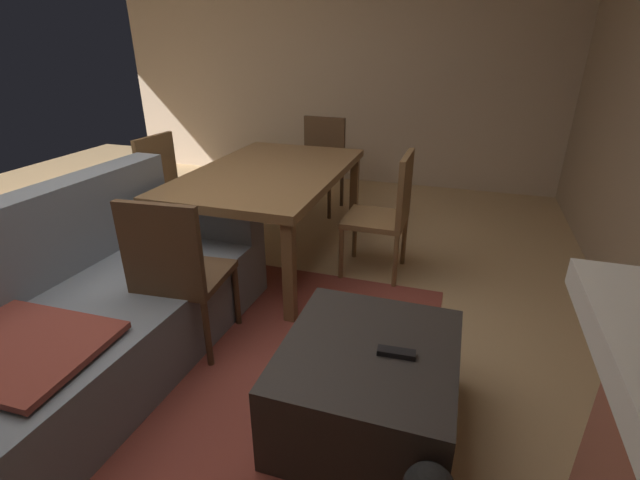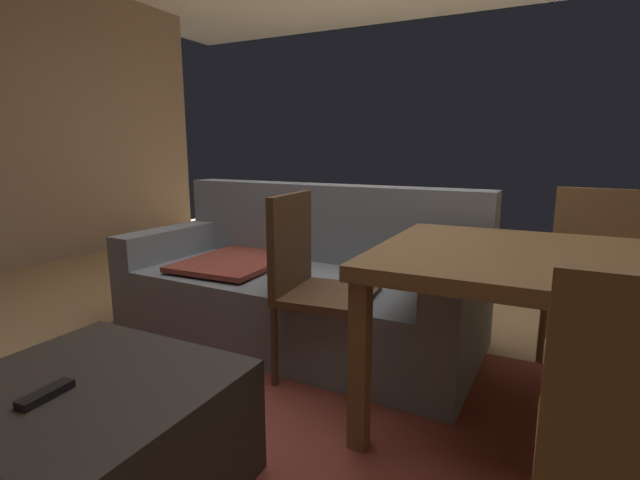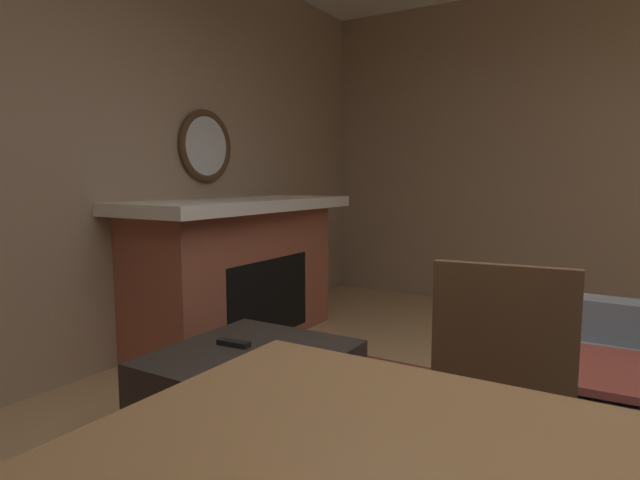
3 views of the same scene
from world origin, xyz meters
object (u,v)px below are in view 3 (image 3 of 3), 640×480
fireplace (238,270)px  small_dog (283,349)px  round_wall_mirror (206,146)px  tv_remote (234,343)px  ottoman_coffee_table (252,397)px  dining_chair_west (496,403)px

fireplace → small_dog: size_ratio=3.59×
round_wall_mirror → tv_remote: bearing=46.8°
fireplace → small_dog: bearing=57.1°
ottoman_coffee_table → dining_chair_west: 1.17m
fireplace → round_wall_mirror: bearing=-90.0°
ottoman_coffee_table → small_dog: 0.74m
ottoman_coffee_table → tv_remote: bearing=-99.6°
fireplace → round_wall_mirror: round_wall_mirror is taller
round_wall_mirror → tv_remote: (1.13, 1.20, -0.99)m
round_wall_mirror → tv_remote: 1.93m
tv_remote → dining_chair_west: (0.23, 1.22, 0.08)m
dining_chair_west → small_dog: size_ratio=1.76×
fireplace → tv_remote: (1.13, 0.92, -0.09)m
fireplace → round_wall_mirror: (-0.00, -0.29, 0.90)m
tv_remote → dining_chair_west: 1.25m
tv_remote → ottoman_coffee_table: bearing=76.5°
fireplace → dining_chair_west: size_ratio=2.04×
fireplace → ottoman_coffee_table: bearing=41.9°
tv_remote → small_dog: (-0.66, -0.18, -0.25)m
ottoman_coffee_table → dining_chair_west: dining_chair_west is taller
small_dog → dining_chair_west: bearing=57.7°
ottoman_coffee_table → small_dog: ottoman_coffee_table is taller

